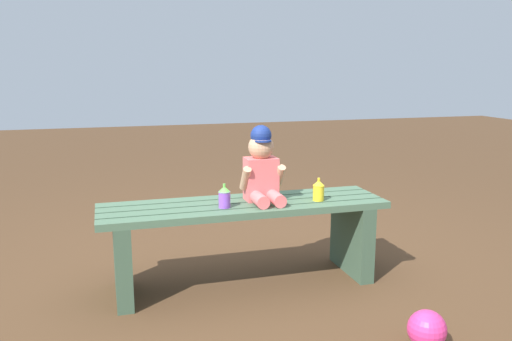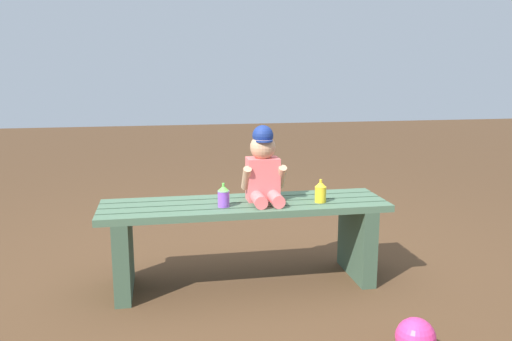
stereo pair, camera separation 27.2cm
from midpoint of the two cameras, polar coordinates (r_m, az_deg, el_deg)
ground_plane at (r=2.95m, az=1.50°, el=-12.05°), size 16.00×16.00×0.00m
park_bench at (r=2.84m, az=1.53°, el=-6.41°), size 1.51×0.41×0.45m
child_figure at (r=2.80m, az=3.59°, el=0.21°), size 0.23×0.27×0.40m
sippy_cup_left at (r=2.70m, az=-0.64°, el=-2.76°), size 0.06×0.06×0.12m
sippy_cup_right at (r=2.83m, az=9.72°, el=-2.27°), size 0.06×0.06×0.12m
toy_ball at (r=2.37m, az=20.13°, el=-16.63°), size 0.16×0.16×0.16m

